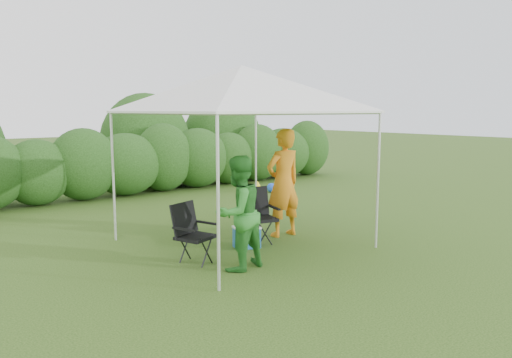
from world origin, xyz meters
TOP-DOWN VIEW (x-y plane):
  - ground at (0.00, 0.00)m, footprint 70.00×70.00m
  - hedge at (0.09, 6.00)m, footprint 15.36×1.53m
  - canopy at (0.00, 0.50)m, footprint 3.10×3.10m
  - chair_right at (0.28, 0.45)m, footprint 0.64×0.61m
  - chair_left at (-1.16, 0.17)m, footprint 0.63×0.60m
  - man at (0.87, 0.48)m, footprint 0.69×0.48m
  - woman at (-0.82, -0.49)m, footprint 0.84×0.70m
  - cooler at (-0.08, 0.28)m, footprint 0.47×0.40m
  - bottle at (-0.02, 0.24)m, footprint 0.06×0.06m
  - lawn_toy at (3.45, 4.18)m, footprint 0.61×0.51m

SIDE VIEW (x-z plane):
  - ground at x=0.00m, z-range 0.00..0.00m
  - lawn_toy at x=3.45m, z-range -0.01..0.30m
  - cooler at x=-0.08m, z-range 0.00..0.34m
  - bottle at x=-0.02m, z-range 0.34..0.57m
  - chair_left at x=-1.16m, z-range 0.06..0.91m
  - chair_right at x=0.28m, z-range 0.06..0.95m
  - woman at x=-0.82m, z-range 0.00..1.55m
  - hedge at x=0.09m, z-range -0.07..1.73m
  - man at x=0.87m, z-range 0.00..1.84m
  - canopy at x=0.00m, z-range 1.05..3.88m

